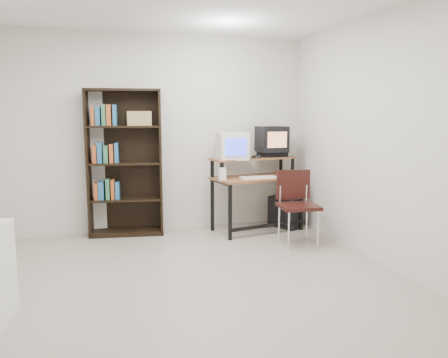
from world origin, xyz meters
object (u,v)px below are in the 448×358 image
object	(u,v)px
computer_desk	(257,180)
crt_tv	(272,139)
school_chair	(296,199)
bookshelf	(125,161)
pc_tower	(284,212)
crt_monitor	(232,146)

from	to	relation	value
computer_desk	crt_tv	distance (m)	0.62
computer_desk	crt_tv	world-z (taller)	crt_tv
computer_desk	crt_tv	bearing A→B (deg)	16.45
computer_desk	school_chair	world-z (taller)	computer_desk
computer_desk	bookshelf	distance (m)	1.75
computer_desk	pc_tower	size ratio (longest dim) A/B	2.83
crt_monitor	crt_tv	size ratio (longest dim) A/B	1.05
crt_monitor	crt_tv	world-z (taller)	crt_tv
pc_tower	crt_tv	bearing A→B (deg)	119.92
computer_desk	crt_monitor	distance (m)	0.57
bookshelf	computer_desk	bearing A→B (deg)	-1.65
crt_tv	bookshelf	world-z (taller)	bookshelf
pc_tower	bookshelf	world-z (taller)	bookshelf
crt_monitor	computer_desk	bearing A→B (deg)	-2.61
computer_desk	school_chair	distance (m)	0.78
crt_monitor	bookshelf	size ratio (longest dim) A/B	0.21
computer_desk	bookshelf	xyz separation A→B (m)	(-1.71, 0.27, 0.27)
school_chair	computer_desk	bearing A→B (deg)	113.44
computer_desk	crt_tv	size ratio (longest dim) A/B	3.36
crt_tv	pc_tower	size ratio (longest dim) A/B	0.84
crt_tv	bookshelf	size ratio (longest dim) A/B	0.20
computer_desk	bookshelf	bearing A→B (deg)	159.77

